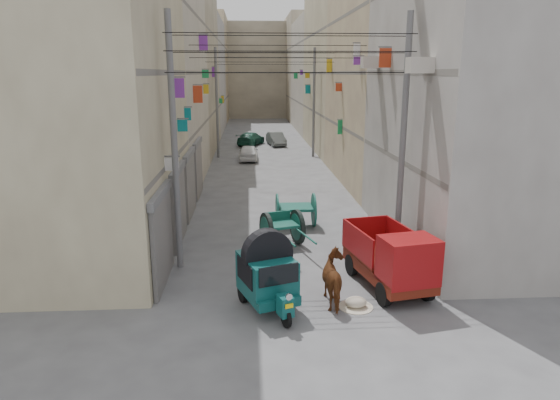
{
  "coord_description": "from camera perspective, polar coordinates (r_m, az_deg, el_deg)",
  "views": [
    {
      "loc": [
        -1.29,
        -9.55,
        6.18
      ],
      "look_at": [
        -0.29,
        6.5,
        2.08
      ],
      "focal_mm": 32.0,
      "sensor_mm": 36.0,
      "label": 1
    }
  ],
  "objects": [
    {
      "name": "distant_car_white",
      "position": [
        36.5,
        -3.62,
        5.43
      ],
      "size": [
        1.46,
        3.43,
        1.15
      ],
      "primitive_type": "imported",
      "rotation": [
        0.0,
        0.0,
        3.11
      ],
      "color": "white",
      "rests_on": "ground"
    },
    {
      "name": "overhead_cables",
      "position": [
        23.99,
        -0.52,
        15.69
      ],
      "size": [
        7.4,
        22.52,
        1.12
      ],
      "color": "black",
      "rests_on": "ground"
    },
    {
      "name": "shutters_left",
      "position": [
        20.63,
        -10.8,
        0.91
      ],
      "size": [
        0.18,
        14.4,
        2.88
      ],
      "color": "#4D4D52",
      "rests_on": "ground"
    },
    {
      "name": "building_row_left",
      "position": [
        44.18,
        -12.72,
        14.32
      ],
      "size": [
        8.0,
        62.0,
        14.0
      ],
      "color": "#BFB590",
      "rests_on": "ground"
    },
    {
      "name": "distant_car_green",
      "position": [
        44.49,
        -3.37,
        7.02
      ],
      "size": [
        2.77,
        4.2,
        1.13
      ],
      "primitive_type": "imported",
      "rotation": [
        0.0,
        0.0,
        2.81
      ],
      "color": "#1B513F",
      "rests_on": "ground"
    },
    {
      "name": "building_row_right",
      "position": [
        44.65,
        8.69,
        14.49
      ],
      "size": [
        8.0,
        62.0,
        14.0
      ],
      "color": "#A5A19B",
      "rests_on": "ground"
    },
    {
      "name": "utility_poles",
      "position": [
        26.67,
        -0.81,
        9.6
      ],
      "size": [
        7.4,
        22.2,
        8.0
      ],
      "color": "slate",
      "rests_on": "ground"
    },
    {
      "name": "end_cap_building",
      "position": [
        75.56,
        -2.7,
        14.52
      ],
      "size": [
        22.0,
        10.0,
        13.0
      ],
      "primitive_type": "cube",
      "color": "#B4A88E",
      "rests_on": "ground"
    },
    {
      "name": "feed_sack",
      "position": [
        13.97,
        8.66,
        -11.46
      ],
      "size": [
        0.59,
        0.47,
        0.29
      ],
      "primitive_type": "ellipsoid",
      "color": "#BEB49E",
      "rests_on": "ground"
    },
    {
      "name": "horse",
      "position": [
        13.89,
        6.5,
        -9.03
      ],
      "size": [
        0.88,
        1.72,
        1.41
      ],
      "primitive_type": "imported",
      "rotation": [
        0.0,
        0.0,
        3.21
      ],
      "color": "brown",
      "rests_on": "ground"
    },
    {
      "name": "signboards",
      "position": [
        31.35,
        -1.25,
        9.26
      ],
      "size": [
        8.22,
        40.52,
        5.67
      ],
      "color": "gold",
      "rests_on": "ground"
    },
    {
      "name": "auto_rickshaw",
      "position": [
        13.49,
        -1.44,
        -8.35
      ],
      "size": [
        1.87,
        2.47,
        1.68
      ],
      "rotation": [
        0.0,
        0.0,
        0.35
      ],
      "color": "black",
      "rests_on": "ground"
    },
    {
      "name": "tonga_cart",
      "position": [
        18.31,
        0.26,
        -3.2
      ],
      "size": [
        1.85,
        3.06,
        1.3
      ],
      "rotation": [
        0.0,
        0.0,
        0.29
      ],
      "color": "black",
      "rests_on": "ground"
    },
    {
      "name": "mini_truck",
      "position": [
        14.76,
        12.92,
        -7.0
      ],
      "size": [
        2.14,
        3.61,
        1.9
      ],
      "rotation": [
        0.0,
        0.0,
        0.2
      ],
      "color": "black",
      "rests_on": "ground"
    },
    {
      "name": "distant_car_grey",
      "position": [
        44.18,
        -0.45,
        6.99
      ],
      "size": [
        1.74,
        3.6,
        1.14
      ],
      "primitive_type": "imported",
      "rotation": [
        0.0,
        0.0,
        0.16
      ],
      "color": "#545957",
      "rests_on": "ground"
    },
    {
      "name": "second_cart",
      "position": [
        20.53,
        1.79,
        -1.06
      ],
      "size": [
        1.59,
        1.41,
        1.4
      ],
      "rotation": [
        0.0,
        0.0,
        0.01
      ],
      "color": "#124E41",
      "rests_on": "ground"
    },
    {
      "name": "ac_units",
      "position": [
        17.95,
        13.05,
        17.95
      ],
      "size": [
        0.7,
        6.55,
        3.35
      ],
      "color": "#B5AEA2",
      "rests_on": "ground"
    },
    {
      "name": "ground",
      "position": [
        11.44,
        3.66,
        -18.42
      ],
      "size": [
        140.0,
        140.0,
        0.0
      ],
      "primitive_type": "plane",
      "color": "#4D4C4F",
      "rests_on": "ground"
    }
  ]
}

